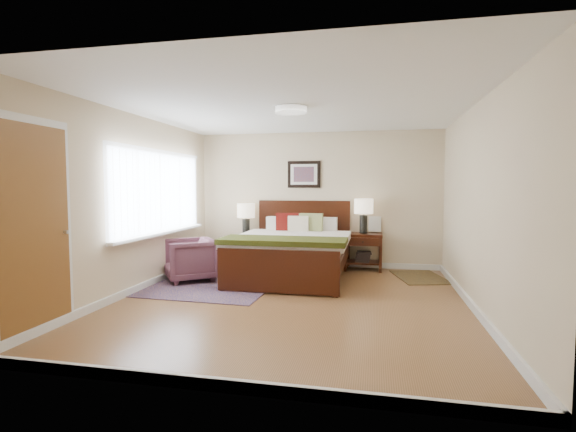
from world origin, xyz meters
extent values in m
plane|color=brown|center=(0.00, 0.00, 0.00)|extent=(5.00, 5.00, 0.00)
cube|color=beige|center=(0.00, 2.50, 1.25)|extent=(4.50, 0.04, 2.50)
cube|color=beige|center=(0.00, -2.50, 1.25)|extent=(4.50, 0.04, 2.50)
cube|color=beige|center=(-2.25, 0.00, 1.25)|extent=(0.04, 5.00, 2.50)
cube|color=beige|center=(2.25, 0.00, 1.25)|extent=(0.04, 5.00, 2.50)
cube|color=white|center=(0.00, 0.00, 2.50)|extent=(4.50, 5.00, 0.02)
cube|color=silver|center=(-2.23, 0.70, 1.40)|extent=(0.02, 2.72, 1.32)
cube|color=silver|center=(-2.21, 0.70, 1.40)|extent=(0.01, 2.60, 1.20)
cube|color=silver|center=(-2.18, 0.70, 0.77)|extent=(0.10, 2.72, 0.04)
cube|color=silver|center=(-2.23, -1.75, 1.09)|extent=(0.01, 1.00, 2.18)
cube|color=brown|center=(-2.23, -1.75, 1.05)|extent=(0.01, 0.90, 2.10)
cylinder|color=#999999|center=(-2.20, -1.37, 1.00)|extent=(0.04, 0.04, 0.04)
cylinder|color=white|center=(0.00, 0.00, 2.46)|extent=(0.40, 0.40, 0.07)
cylinder|color=beige|center=(0.00, 0.00, 2.50)|extent=(0.44, 0.44, 0.01)
cube|color=#361608|center=(-0.25, 2.46, 0.63)|extent=(1.73, 0.06, 1.21)
cube|color=#361608|center=(-0.25, 0.27, 0.32)|extent=(1.73, 0.06, 0.60)
cube|color=#361608|center=(-1.07, 1.37, 0.35)|extent=(0.06, 2.17, 0.19)
cube|color=#361608|center=(0.58, 1.37, 0.35)|extent=(0.06, 2.17, 0.19)
cube|color=silver|center=(-0.25, 1.37, 0.49)|extent=(1.63, 2.15, 0.24)
cube|color=silver|center=(-0.25, 1.27, 0.65)|extent=(1.81, 1.92, 0.11)
cube|color=#2F3710|center=(-0.25, 0.63, 0.70)|extent=(1.85, 0.70, 0.08)
cube|color=silver|center=(-0.63, 2.22, 0.80)|extent=(0.54, 0.18, 0.28)
cube|color=silver|center=(0.13, 2.22, 0.80)|extent=(0.54, 0.18, 0.28)
cube|color=#4F0C09|center=(-0.49, 2.10, 0.84)|extent=(0.42, 0.17, 0.35)
cube|color=#858D51|center=(-0.05, 2.10, 0.84)|extent=(0.42, 0.16, 0.35)
cube|color=beige|center=(-0.27, 2.02, 0.82)|extent=(0.37, 0.13, 0.30)
cube|color=black|center=(-0.25, 2.48, 1.72)|extent=(0.62, 0.03, 0.50)
cube|color=silver|center=(-0.25, 2.46, 1.72)|extent=(0.50, 0.01, 0.38)
cube|color=#A52D23|center=(-0.25, 2.44, 1.72)|extent=(0.38, 0.01, 0.28)
cube|color=#361608|center=(-1.32, 2.27, 0.53)|extent=(0.47, 0.42, 0.05)
cube|color=#361608|center=(-1.53, 2.09, 0.25)|extent=(0.05, 0.05, 0.51)
cube|color=#361608|center=(-1.12, 2.09, 0.25)|extent=(0.05, 0.05, 0.51)
cube|color=#361608|center=(-1.53, 2.45, 0.25)|extent=(0.05, 0.05, 0.51)
cube|color=#361608|center=(-1.12, 2.45, 0.25)|extent=(0.05, 0.05, 0.51)
cube|color=#361608|center=(-1.32, 2.08, 0.43)|extent=(0.41, 0.03, 0.14)
cube|color=#361608|center=(0.86, 2.27, 0.63)|extent=(0.66, 0.50, 0.05)
cube|color=#361608|center=(0.56, 2.05, 0.31)|extent=(0.05, 0.05, 0.61)
cube|color=#361608|center=(1.17, 2.05, 0.31)|extent=(0.05, 0.05, 0.61)
cube|color=#361608|center=(0.56, 2.49, 0.31)|extent=(0.05, 0.05, 0.61)
cube|color=#361608|center=(1.17, 2.49, 0.31)|extent=(0.05, 0.05, 0.61)
cube|color=#361608|center=(0.86, 2.04, 0.53)|extent=(0.60, 0.03, 0.14)
cube|color=#361608|center=(0.86, 2.27, 0.14)|extent=(0.60, 0.44, 0.03)
cube|color=black|center=(0.86, 2.27, 0.17)|extent=(0.24, 0.31, 0.03)
cube|color=black|center=(0.86, 2.27, 0.20)|extent=(0.24, 0.31, 0.03)
cube|color=black|center=(0.86, 2.27, 0.24)|extent=(0.24, 0.31, 0.03)
cube|color=black|center=(0.86, 2.27, 0.28)|extent=(0.24, 0.31, 0.03)
cube|color=black|center=(0.86, 2.27, 0.31)|extent=(0.24, 0.31, 0.03)
cylinder|color=black|center=(-1.32, 2.27, 0.72)|extent=(0.14, 0.14, 0.32)
cylinder|color=black|center=(-1.32, 2.27, 0.90)|extent=(0.02, 0.02, 0.06)
cylinder|color=#F6E0BB|center=(-1.32, 2.27, 1.04)|extent=(0.33, 0.33, 0.26)
cylinder|color=black|center=(0.86, 2.27, 0.82)|extent=(0.14, 0.14, 0.32)
cylinder|color=black|center=(0.86, 2.27, 1.00)|extent=(0.02, 0.02, 0.06)
cylinder|color=#F6E0BB|center=(0.86, 2.27, 1.14)|extent=(0.33, 0.33, 0.26)
imported|color=brown|center=(-1.80, 0.82, 0.34)|extent=(1.02, 1.01, 0.67)
cube|color=#0D0F45|center=(-1.35, 1.00, 0.01)|extent=(1.98, 2.73, 0.01)
cube|color=black|center=(1.80, 1.80, 0.01)|extent=(0.96, 1.23, 0.01)
camera|label=1|loc=(1.05, -5.25, 1.49)|focal=26.00mm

